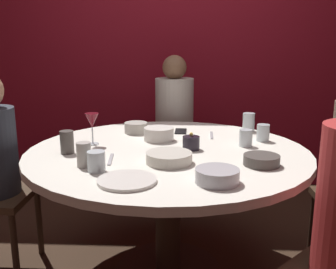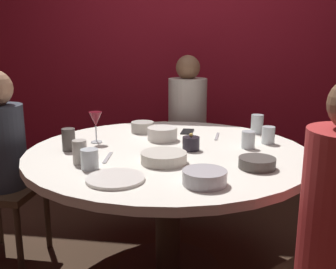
{
  "view_description": "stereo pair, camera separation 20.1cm",
  "coord_description": "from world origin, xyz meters",
  "px_view_note": "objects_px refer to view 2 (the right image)",
  "views": [
    {
      "loc": [
        0.1,
        -1.96,
        1.28
      ],
      "look_at": [
        0.0,
        0.0,
        0.82
      ],
      "focal_mm": 40.94,
      "sensor_mm": 36.0,
      "label": 1
    },
    {
      "loc": [
        0.3,
        -1.94,
        1.28
      ],
      "look_at": [
        0.0,
        0.0,
        0.82
      ],
      "focal_mm": 40.94,
      "sensor_mm": 36.0,
      "label": 2
    }
  ],
  "objects_px": {
    "bowl_sauce_side": "(143,127)",
    "bowl_rice_portion": "(257,163)",
    "dining_table": "(168,173)",
    "dinner_plate": "(115,179)",
    "bowl_salad_center": "(162,134)",
    "cup_by_left_diner": "(257,124)",
    "cell_phone": "(187,132)",
    "cup_by_right_diner": "(69,140)",
    "seated_diner_back": "(187,116)",
    "bowl_serving_large": "(205,177)",
    "cup_beside_wine": "(268,135)",
    "cup_near_candle": "(80,152)",
    "bowl_small_white": "(164,158)",
    "cup_center_front": "(90,159)",
    "candle_holder": "(191,143)",
    "wine_glass": "(96,120)",
    "cup_far_edge": "(248,140)"
  },
  "relations": [
    {
      "from": "bowl_sauce_side",
      "to": "bowl_rice_portion",
      "type": "height_order",
      "value": "bowl_sauce_side"
    },
    {
      "from": "dining_table",
      "to": "dinner_plate",
      "type": "relative_size",
      "value": 6.1
    },
    {
      "from": "bowl_salad_center",
      "to": "cup_by_left_diner",
      "type": "bearing_deg",
      "value": 25.38
    },
    {
      "from": "cell_phone",
      "to": "cup_by_right_diner",
      "type": "bearing_deg",
      "value": -136.04
    },
    {
      "from": "dining_table",
      "to": "seated_diner_back",
      "type": "distance_m",
      "value": 1.01
    },
    {
      "from": "cup_by_left_diner",
      "to": "cup_by_right_diner",
      "type": "bearing_deg",
      "value": -150.84
    },
    {
      "from": "dinner_plate",
      "to": "cup_by_left_diner",
      "type": "height_order",
      "value": "cup_by_left_diner"
    },
    {
      "from": "dining_table",
      "to": "seated_diner_back",
      "type": "height_order",
      "value": "seated_diner_back"
    },
    {
      "from": "seated_diner_back",
      "to": "bowl_serving_large",
      "type": "bearing_deg",
      "value": 8.48
    },
    {
      "from": "cup_beside_wine",
      "to": "cup_near_candle",
      "type": "bearing_deg",
      "value": -150.28
    },
    {
      "from": "dining_table",
      "to": "bowl_rice_portion",
      "type": "xyz_separation_m",
      "value": [
        0.44,
        -0.25,
        0.16
      ]
    },
    {
      "from": "bowl_rice_portion",
      "to": "dining_table",
      "type": "bearing_deg",
      "value": 150.36
    },
    {
      "from": "seated_diner_back",
      "to": "cup_by_left_diner",
      "type": "height_order",
      "value": "seated_diner_back"
    },
    {
      "from": "bowl_small_white",
      "to": "bowl_rice_portion",
      "type": "height_order",
      "value": "bowl_small_white"
    },
    {
      "from": "dinner_plate",
      "to": "cell_phone",
      "type": "height_order",
      "value": "dinner_plate"
    },
    {
      "from": "dining_table",
      "to": "cup_near_candle",
      "type": "xyz_separation_m",
      "value": [
        -0.37,
        -0.31,
        0.19
      ]
    },
    {
      "from": "cup_by_left_diner",
      "to": "cup_center_front",
      "type": "relative_size",
      "value": 1.28
    },
    {
      "from": "bowl_salad_center",
      "to": "cup_by_right_diner",
      "type": "bearing_deg",
      "value": -146.48
    },
    {
      "from": "dining_table",
      "to": "bowl_serving_large",
      "type": "distance_m",
      "value": 0.56
    },
    {
      "from": "candle_holder",
      "to": "cup_beside_wine",
      "type": "height_order",
      "value": "cup_beside_wine"
    },
    {
      "from": "bowl_salad_center",
      "to": "cup_near_candle",
      "type": "relative_size",
      "value": 1.53
    },
    {
      "from": "bowl_serving_large",
      "to": "bowl_small_white",
      "type": "height_order",
      "value": "bowl_serving_large"
    },
    {
      "from": "cup_by_left_diner",
      "to": "cup_near_candle",
      "type": "bearing_deg",
      "value": -138.24
    },
    {
      "from": "seated_diner_back",
      "to": "bowl_sauce_side",
      "type": "relative_size",
      "value": 8.34
    },
    {
      "from": "cell_phone",
      "to": "dinner_plate",
      "type": "bearing_deg",
      "value": -100.69
    },
    {
      "from": "bowl_salad_center",
      "to": "cup_beside_wine",
      "type": "xyz_separation_m",
      "value": [
        0.6,
        0.01,
        0.01
      ]
    },
    {
      "from": "dining_table",
      "to": "bowl_salad_center",
      "type": "distance_m",
      "value": 0.26
    },
    {
      "from": "bowl_small_white",
      "to": "cup_beside_wine",
      "type": "bearing_deg",
      "value": 40.35
    },
    {
      "from": "cell_phone",
      "to": "cup_by_left_diner",
      "type": "height_order",
      "value": "cup_by_left_diner"
    },
    {
      "from": "dining_table",
      "to": "cell_phone",
      "type": "relative_size",
      "value": 10.6
    },
    {
      "from": "wine_glass",
      "to": "cup_beside_wine",
      "type": "xyz_separation_m",
      "value": [
        0.96,
        0.13,
        -0.08
      ]
    },
    {
      "from": "cup_by_left_diner",
      "to": "cup_far_edge",
      "type": "xyz_separation_m",
      "value": [
        -0.07,
        -0.37,
        -0.01
      ]
    },
    {
      "from": "bowl_small_white",
      "to": "bowl_rice_portion",
      "type": "distance_m",
      "value": 0.43
    },
    {
      "from": "cup_by_left_diner",
      "to": "bowl_small_white",
      "type": "bearing_deg",
      "value": -124.47
    },
    {
      "from": "bowl_sauce_side",
      "to": "cup_by_left_diner",
      "type": "xyz_separation_m",
      "value": [
        0.71,
        0.08,
        0.03
      ]
    },
    {
      "from": "seated_diner_back",
      "to": "bowl_salad_center",
      "type": "height_order",
      "value": "seated_diner_back"
    },
    {
      "from": "cup_center_front",
      "to": "wine_glass",
      "type": "bearing_deg",
      "value": 105.61
    },
    {
      "from": "wine_glass",
      "to": "cup_by_right_diner",
      "type": "relative_size",
      "value": 1.5
    },
    {
      "from": "seated_diner_back",
      "to": "cup_by_left_diner",
      "type": "distance_m",
      "value": 0.74
    },
    {
      "from": "bowl_rice_portion",
      "to": "cup_center_front",
      "type": "distance_m",
      "value": 0.75
    },
    {
      "from": "cell_phone",
      "to": "bowl_serving_large",
      "type": "xyz_separation_m",
      "value": [
        0.16,
        -0.91,
        0.03
      ]
    },
    {
      "from": "dining_table",
      "to": "cell_phone",
      "type": "height_order",
      "value": "cell_phone"
    },
    {
      "from": "bowl_salad_center",
      "to": "wine_glass",
      "type": "bearing_deg",
      "value": -162.24
    },
    {
      "from": "wine_glass",
      "to": "bowl_serving_large",
      "type": "height_order",
      "value": "wine_glass"
    },
    {
      "from": "bowl_salad_center",
      "to": "bowl_sauce_side",
      "type": "bearing_deg",
      "value": 131.2
    },
    {
      "from": "cup_by_right_diner",
      "to": "dining_table",
      "type": "bearing_deg",
      "value": 11.49
    },
    {
      "from": "cup_far_edge",
      "to": "cup_center_front",
      "type": "bearing_deg",
      "value": -147.11
    },
    {
      "from": "bowl_rice_portion",
      "to": "cup_by_left_diner",
      "type": "height_order",
      "value": "cup_by_left_diner"
    },
    {
      "from": "bowl_salad_center",
      "to": "cup_by_right_diner",
      "type": "height_order",
      "value": "cup_by_right_diner"
    },
    {
      "from": "seated_diner_back",
      "to": "cup_by_right_diner",
      "type": "height_order",
      "value": "seated_diner_back"
    }
  ]
}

